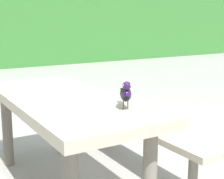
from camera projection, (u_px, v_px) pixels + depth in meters
The scene contains 2 objects.
picnic_table_foreground at pixel (65, 120), 2.46m from camera, with size 1.77×1.84×0.74m.
bird_grackle at pixel (126, 93), 2.02m from camera, with size 0.17×0.26×0.18m.
Camera 1 is at (-1.40, -2.05, 1.25)m, focal length 52.67 mm.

